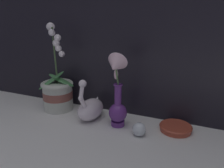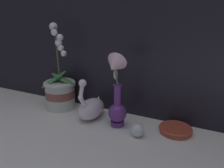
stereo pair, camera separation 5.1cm
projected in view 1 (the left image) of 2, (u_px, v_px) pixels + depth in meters
name	position (u px, v px, depth m)	size (l,w,h in m)	color
ground_plane	(99.00, 132.00, 0.91)	(2.80, 2.80, 0.00)	silver
orchid_potted_plant	(58.00, 91.00, 1.11)	(0.18, 0.17, 0.43)	beige
swan_figurine	(91.00, 108.00, 1.02)	(0.10, 0.19, 0.21)	white
blue_vase	(117.00, 96.00, 0.92)	(0.08, 0.12, 0.33)	#602D7F
glass_sphere	(139.00, 129.00, 0.88)	(0.06, 0.06, 0.06)	silver
amber_dish	(176.00, 127.00, 0.92)	(0.14, 0.14, 0.02)	#A8422D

